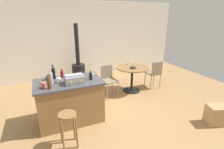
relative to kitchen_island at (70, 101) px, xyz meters
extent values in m
plane|color=#A37A4C|center=(0.81, 0.02, -0.46)|extent=(8.80, 8.80, 0.00)
cube|color=silver|center=(0.81, 2.81, 0.89)|extent=(8.00, 0.10, 2.70)
cube|color=olive|center=(0.00, 0.00, -0.02)|extent=(1.30, 0.76, 0.88)
cube|color=#424247|center=(0.00, 0.00, 0.44)|extent=(1.36, 0.82, 0.04)
cylinder|color=olive|center=(-0.07, -0.67, -0.15)|extent=(0.04, 0.04, 0.61)
cylinder|color=olive|center=(-0.30, -0.67, -0.15)|extent=(0.04, 0.04, 0.61)
cylinder|color=olive|center=(-0.30, -0.90, -0.15)|extent=(0.04, 0.04, 0.61)
cylinder|color=olive|center=(-0.07, -0.90, -0.15)|extent=(0.04, 0.04, 0.61)
cylinder|color=olive|center=(-0.18, -0.78, 0.17)|extent=(0.31, 0.31, 0.03)
cylinder|color=black|center=(1.99, 0.82, -0.45)|extent=(0.52, 0.52, 0.02)
cylinder|color=black|center=(1.99, 0.82, -0.10)|extent=(0.07, 0.07, 0.73)
cylinder|color=olive|center=(1.99, 0.82, 0.28)|extent=(0.95, 0.95, 0.03)
cube|color=#7F705B|center=(2.73, 0.79, 0.02)|extent=(0.41, 0.41, 0.03)
cube|color=#7F705B|center=(2.72, 0.60, 0.22)|extent=(0.36, 0.04, 0.40)
cylinder|color=gray|center=(2.55, 0.63, -0.23)|extent=(0.02, 0.02, 0.47)
cylinder|color=gray|center=(2.89, 0.61, -0.23)|extent=(0.02, 0.02, 0.47)
cylinder|color=gray|center=(2.91, 0.95, -0.23)|extent=(0.02, 0.02, 0.47)
cylinder|color=gray|center=(2.57, 0.96, -0.23)|extent=(0.02, 0.02, 0.47)
cube|color=#7F705B|center=(1.23, 0.74, 0.01)|extent=(0.44, 0.44, 0.03)
cube|color=#7F705B|center=(1.22, 0.93, 0.21)|extent=(0.36, 0.06, 0.40)
cylinder|color=gray|center=(1.39, 0.93, -0.24)|extent=(0.02, 0.02, 0.45)
cylinder|color=gray|center=(1.05, 0.90, -0.24)|extent=(0.02, 0.02, 0.45)
cylinder|color=gray|center=(1.08, 0.56, -0.24)|extent=(0.02, 0.02, 0.45)
cylinder|color=gray|center=(1.42, 0.59, -0.24)|extent=(0.02, 0.02, 0.45)
cylinder|color=black|center=(0.69, 2.21, -0.43)|extent=(0.37, 0.37, 0.06)
cylinder|color=black|center=(0.69, 2.21, -0.13)|extent=(0.44, 0.44, 0.55)
cube|color=#2D2826|center=(0.69, 1.99, -0.13)|extent=(0.20, 0.02, 0.20)
cylinder|color=black|center=(0.69, 2.21, 0.83)|extent=(0.13, 0.13, 1.35)
cube|color=gray|center=(0.09, -0.16, 0.54)|extent=(0.36, 0.26, 0.16)
cube|color=gray|center=(0.09, -0.16, 0.63)|extent=(0.34, 0.16, 0.02)
cube|color=yellow|center=(0.00, -0.29, 0.54)|extent=(0.04, 0.01, 0.04)
cube|color=yellow|center=(0.18, -0.29, 0.54)|extent=(0.04, 0.01, 0.04)
cylinder|color=maroon|center=(-0.08, 0.26, 0.53)|extent=(0.07, 0.07, 0.15)
cylinder|color=maroon|center=(-0.08, 0.26, 0.64)|extent=(0.03, 0.03, 0.06)
cylinder|color=black|center=(-0.25, 0.28, 0.57)|extent=(0.08, 0.08, 0.22)
cylinder|color=black|center=(-0.25, 0.28, 0.72)|extent=(0.03, 0.03, 0.08)
cylinder|color=black|center=(0.45, -0.10, 0.53)|extent=(0.06, 0.06, 0.15)
cylinder|color=black|center=(0.45, -0.10, 0.63)|extent=(0.02, 0.02, 0.06)
cylinder|color=#603314|center=(-0.38, -0.25, 0.56)|extent=(0.07, 0.07, 0.20)
cylinder|color=#603314|center=(-0.38, -0.25, 0.70)|extent=(0.02, 0.02, 0.08)
cylinder|color=#B7B2AD|center=(-0.33, -0.01, 0.57)|extent=(0.08, 0.08, 0.22)
cylinder|color=#B7B2AD|center=(-0.33, -0.01, 0.72)|extent=(0.03, 0.03, 0.09)
cylinder|color=white|center=(-0.18, 0.01, 0.51)|extent=(0.08, 0.08, 0.10)
torus|color=white|center=(-0.13, 0.01, 0.51)|extent=(0.05, 0.01, 0.05)
cylinder|color=#4C7099|center=(-0.39, 0.25, 0.51)|extent=(0.08, 0.08, 0.10)
torus|color=#4C7099|center=(-0.33, 0.25, 0.51)|extent=(0.05, 0.01, 0.05)
cylinder|color=#DB6651|center=(-0.48, -0.15, 0.51)|extent=(0.09, 0.09, 0.10)
torus|color=#DB6651|center=(-0.42, -0.15, 0.51)|extent=(0.05, 0.01, 0.05)
cylinder|color=tan|center=(0.53, 0.05, 0.50)|extent=(0.08, 0.08, 0.08)
torus|color=tan|center=(0.58, 0.05, 0.50)|extent=(0.05, 0.01, 0.05)
cylinder|color=silver|center=(2.03, 1.07, 0.30)|extent=(0.06, 0.06, 0.00)
cylinder|color=silver|center=(2.03, 1.07, 0.34)|extent=(0.01, 0.01, 0.08)
ellipsoid|color=silver|center=(2.03, 1.07, 0.41)|extent=(0.07, 0.07, 0.06)
ellipsoid|color=#383838|center=(1.95, 0.71, 0.33)|extent=(0.18, 0.18, 0.07)
cube|color=tan|center=(2.81, -1.37, -0.25)|extent=(0.49, 0.42, 0.41)
camera|label=1|loc=(-0.47, -3.34, 1.74)|focal=27.24mm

